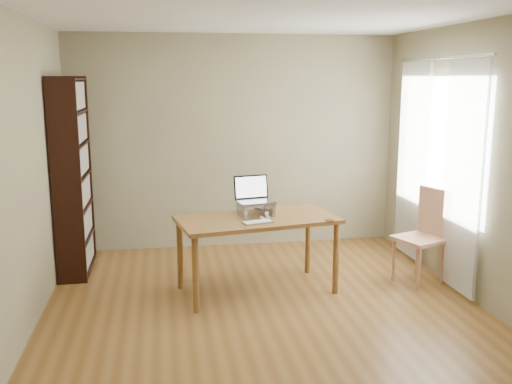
% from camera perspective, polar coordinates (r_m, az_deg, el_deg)
% --- Properties ---
extents(room, '(4.04, 4.54, 2.64)m').
position_cam_1_polar(room, '(4.85, 1.57, 2.08)').
color(room, brown).
rests_on(room, ground).
extents(bookshelf, '(0.30, 0.90, 2.10)m').
position_cam_1_polar(bookshelf, '(6.39, -17.84, 1.51)').
color(bookshelf, black).
rests_on(bookshelf, ground).
extents(curtains, '(0.03, 1.90, 2.25)m').
position_cam_1_polar(curtains, '(6.23, 17.45, 2.41)').
color(curtains, silver).
rests_on(curtains, ground).
extents(desk, '(1.64, 1.02, 0.75)m').
position_cam_1_polar(desk, '(5.56, 0.11, -3.44)').
color(desk, brown).
rests_on(desk, ground).
extents(laptop_stand, '(0.32, 0.25, 0.13)m').
position_cam_1_polar(laptop_stand, '(5.60, -0.02, -1.55)').
color(laptop_stand, silver).
rests_on(laptop_stand, desk).
extents(laptop, '(0.39, 0.35, 0.25)m').
position_cam_1_polar(laptop, '(5.63, -0.13, -0.30)').
color(laptop, silver).
rests_on(laptop, laptop_stand).
extents(keyboard, '(0.31, 0.20, 0.02)m').
position_cam_1_polar(keyboard, '(5.32, 0.18, -3.04)').
color(keyboard, silver).
rests_on(keyboard, desk).
extents(coaster, '(0.09, 0.09, 0.01)m').
position_cam_1_polar(coaster, '(5.47, 7.37, -2.82)').
color(coaster, brown).
rests_on(coaster, desk).
extents(cat, '(0.23, 0.47, 0.14)m').
position_cam_1_polar(cat, '(5.64, 0.34, -1.71)').
color(cat, '#4E443E').
rests_on(cat, desk).
extents(chair, '(0.56, 0.56, 0.97)m').
position_cam_1_polar(chair, '(6.10, 16.69, -3.92)').
color(chair, tan).
rests_on(chair, ground).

